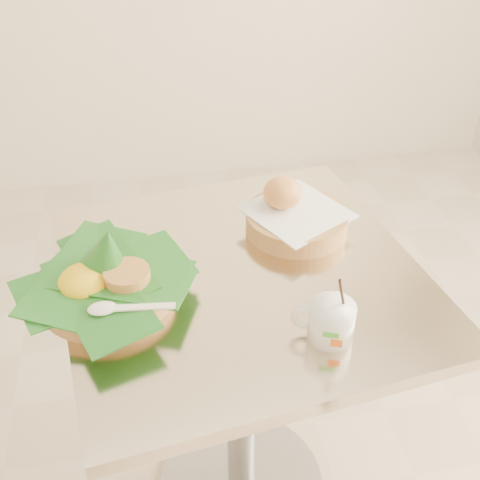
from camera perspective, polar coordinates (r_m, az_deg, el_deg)
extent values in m
cylinder|color=gray|center=(1.47, 0.13, -14.55)|extent=(0.07, 0.07, 0.69)
cube|color=beige|center=(1.21, 0.16, -3.56)|extent=(0.79, 0.79, 0.03)
cylinder|color=#AC8949|center=(1.16, -12.56, -4.38)|extent=(0.26, 0.26, 0.04)
cone|color=#1D631C|center=(1.13, -12.62, -1.03)|extent=(0.15, 0.16, 0.13)
ellipsoid|color=yellow|center=(1.14, -14.55, -3.81)|extent=(0.10, 0.10, 0.05)
cylinder|color=#CC9347|center=(1.12, -10.68, -3.32)|extent=(0.09, 0.09, 0.02)
cylinder|color=#AC8949|center=(1.32, 5.37, 1.82)|extent=(0.22, 0.22, 0.04)
cube|color=white|center=(1.30, 5.42, 2.67)|extent=(0.26, 0.26, 0.01)
ellipsoid|color=#B26029|center=(1.30, 4.06, 4.51)|extent=(0.08, 0.08, 0.07)
cylinder|color=white|center=(1.06, 8.67, -7.64)|extent=(0.08, 0.08, 0.07)
torus|color=white|center=(1.06, 6.19, -7.35)|extent=(0.05, 0.03, 0.05)
cylinder|color=#482814|center=(1.04, 8.82, -6.39)|extent=(0.07, 0.07, 0.01)
cylinder|color=black|center=(1.03, 9.69, -5.39)|extent=(0.03, 0.03, 0.10)
cube|color=green|center=(1.02, 8.61, -8.92)|extent=(0.03, 0.01, 0.01)
cube|color=orange|center=(1.04, 9.13, -9.66)|extent=(0.02, 0.01, 0.02)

